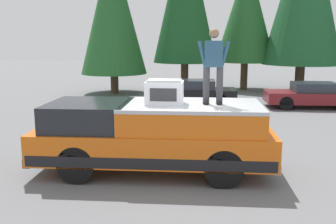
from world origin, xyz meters
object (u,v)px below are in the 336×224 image
Objects in this scene: parked_car_maroon at (312,95)px; parked_car_black at (193,92)px; person_on_truck_bed at (213,64)px; compressor_unit at (164,92)px; pickup_truck at (154,136)px.

parked_car_black is (0.63, 5.40, 0.00)m from parked_car_maroon.
person_on_truck_bed is 9.95m from parked_car_black.
parked_car_maroon is at bearing -32.74° from compressor_unit.
parked_car_maroon is at bearing -96.66° from parked_car_black.
pickup_truck is at bearing 145.78° from parked_car_maroon.
compressor_unit is 1.26m from person_on_truck_bed.
person_on_truck_bed is (0.10, -1.09, 0.62)m from compressor_unit.
compressor_unit reaches higher than parked_car_maroon.
compressor_unit is at bearing 147.26° from parked_car_maroon.
person_on_truck_bed is 0.41× the size of parked_car_black.
compressor_unit is 0.50× the size of person_on_truck_bed.
compressor_unit is at bearing 176.97° from parked_car_black.
parked_car_maroon is (9.11, -4.83, -1.97)m from person_on_truck_bed.
person_on_truck_bed reaches higher than pickup_truck.
pickup_truck is at bearing 65.90° from compressor_unit.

